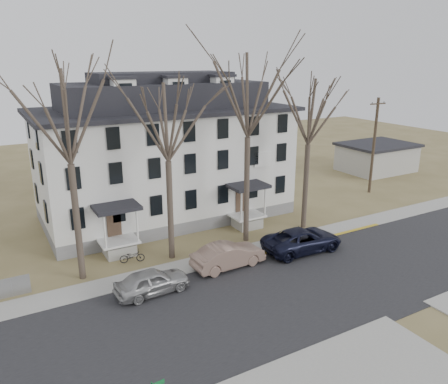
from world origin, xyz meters
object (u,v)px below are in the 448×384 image
car_tan (228,256)px  tree_mid_right (310,107)px  utility_pole_far (374,145)px  tree_center (248,89)px  tree_far_left (65,110)px  tree_mid_left (167,117)px  car_navy (302,240)px  boarding_house (165,154)px  car_silver (152,282)px  bicycle_left (132,257)px

car_tan → tree_mid_right: bearing=-72.5°
car_tan → utility_pole_far: bearing=-72.8°
tree_center → utility_pole_far: (17.50, 4.20, -6.18)m
tree_far_left → utility_pole_far: (29.50, 4.20, -5.44)m
utility_pole_far → car_tan: 22.53m
tree_far_left → utility_pole_far: bearing=8.1°
tree_mid_left → car_navy: bearing=-22.9°
tree_mid_right → car_navy: bearing=-130.5°
tree_mid_left → utility_pole_far: 24.33m
boarding_house → tree_mid_left: bearing=-110.2°
tree_mid_right → car_silver: bearing=-164.7°
boarding_house → tree_mid_right: 12.51m
utility_pole_far → car_tan: bearing=-160.5°
boarding_house → car_tan: bearing=-91.9°
utility_pole_far → bicycle_left: 26.77m
boarding_house → tree_mid_left: tree_mid_left is taller
car_silver → bicycle_left: 4.46m
tree_mid_right → boarding_house: bearing=136.2°
tree_mid_right → car_tan: 12.90m
tree_far_left → tree_mid_right: (17.50, 0.00, -0.74)m
tree_mid_right → bicycle_left: 16.86m
car_silver → car_navy: size_ratio=0.75×
tree_mid_left → tree_center: size_ratio=0.87×
tree_mid_left → car_tan: 9.72m
boarding_house → tree_far_left: size_ratio=1.52×
boarding_house → tree_center: bearing=-69.8°
tree_far_left → car_navy: 17.67m
boarding_house → car_navy: boarding_house is taller
tree_far_left → tree_mid_left: tree_far_left is taller
tree_mid_left → car_tan: tree_mid_left is taller
tree_mid_right → car_tan: (-8.88, -3.21, -8.79)m
bicycle_left → car_tan: bearing=-110.6°
tree_mid_right → car_navy: (-3.06, -3.57, -8.79)m
car_navy → bicycle_left: (-11.08, 4.09, -0.38)m
boarding_house → utility_pole_far: 20.88m
utility_pole_far → car_navy: utility_pole_far is taller
tree_mid_right → car_tan: tree_mid_right is taller
utility_pole_far → tree_mid_right: bearing=-160.7°
tree_mid_right → utility_pole_far: size_ratio=1.34×
utility_pole_far → car_navy: (-15.06, -7.77, -4.09)m
car_silver → car_navy: bearing=-91.5°
utility_pole_far → bicycle_left: bearing=-172.0°
tree_far_left → tree_center: size_ratio=0.93×
tree_far_left → bicycle_left: bearing=8.8°
utility_pole_far → car_silver: (-26.38, -8.13, -4.16)m
car_tan → car_navy: car_tan is taller
boarding_house → car_silver: bearing=-115.9°
tree_far_left → tree_mid_left: bearing=0.0°
tree_far_left → car_silver: (3.12, -3.93, -9.60)m
tree_mid_right → tree_center: bearing=180.0°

